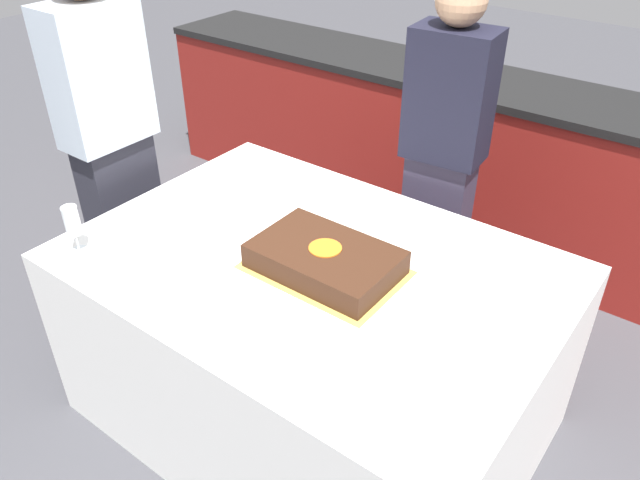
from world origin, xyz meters
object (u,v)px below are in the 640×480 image
wine_glass (72,222)px  person_seated_left (112,146)px  plate_stack (219,198)px  person_cutting_cake (442,166)px  cake (325,259)px

wine_glass → person_seated_left: size_ratio=0.10×
plate_stack → person_cutting_cake: 0.93m
cake → wine_glass: (-0.76, -0.43, 0.07)m
plate_stack → person_seated_left: (-0.54, -0.08, 0.10)m
cake → wine_glass: bearing=-150.7°
wine_glass → person_cutting_cake: bearing=58.6°
cake → person_cutting_cake: 0.82m
cake → wine_glass: size_ratio=2.89×
plate_stack → person_cutting_cake: bearing=51.0°
cake → person_seated_left: person_seated_left is taller
cake → wine_glass: 0.88m
plate_stack → person_seated_left: person_seated_left is taller
cake → plate_stack: 0.59m
person_cutting_cake → plate_stack: bearing=46.2°
person_cutting_cake → person_seated_left: size_ratio=0.93×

